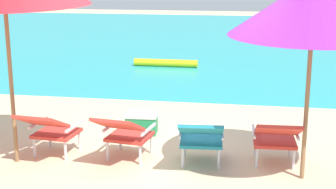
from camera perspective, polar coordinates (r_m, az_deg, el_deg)
The scene contains 9 objects.
ground_plane at distance 10.05m, azimuth 3.21°, elevation 0.38°, with size 40.00×40.00×0.00m, color beige.
ocean_band at distance 17.99m, azimuth 6.21°, elevation 6.41°, with size 40.00×18.00×0.01m, color #28B2B7.
swim_buoy at distance 12.56m, azimuth -0.27°, elevation 3.62°, with size 0.18×0.18×1.60m, color yellow.
lounge_chair_far_left at distance 6.57m, azimuth -13.29°, elevation -3.74°, with size 0.62×0.92×0.68m.
lounge_chair_near_left at distance 6.30m, azimuth -4.99°, elevation -4.19°, with size 0.65×0.94×0.68m.
lounge_chair_near_right at distance 6.11m, azimuth 3.80°, elevation -4.75°, with size 0.61×0.92×0.68m.
lounge_chair_far_right at distance 6.22m, azimuth 12.19°, elevation -4.69°, with size 0.57×0.90×0.68m.
beach_umbrella_right at distance 5.67m, azimuth 16.24°, elevation 9.62°, with size 2.10×2.12×2.33m.
cooler_box at distance 7.45m, azimuth -3.01°, elevation -3.20°, with size 0.49×0.35×0.32m.
Camera 1 is at (1.10, -5.70, 2.37)m, focal length 53.58 mm.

